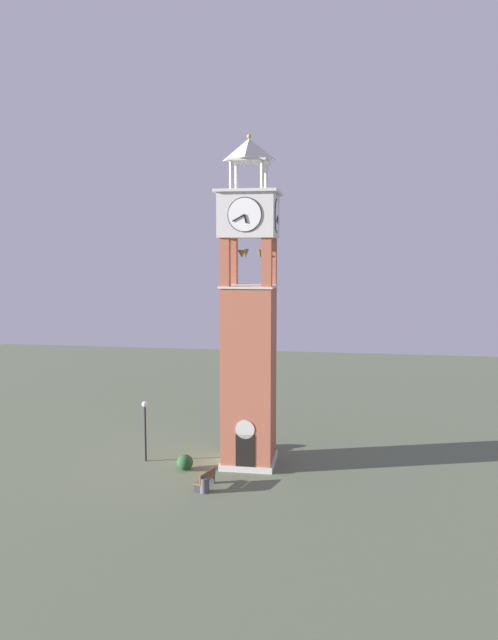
# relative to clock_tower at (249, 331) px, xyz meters

# --- Properties ---
(ground) EXTENTS (80.00, 80.00, 0.00)m
(ground) POSITION_rel_clock_tower_xyz_m (-0.00, 0.00, -8.06)
(ground) COLOR #5B664C
(clock_tower) EXTENTS (3.53, 3.53, 19.26)m
(clock_tower) POSITION_rel_clock_tower_xyz_m (0.00, 0.00, 0.00)
(clock_tower) COLOR #AD5B42
(clock_tower) RESTS_ON ground
(park_bench) EXTENTS (0.90, 1.66, 0.95)m
(park_bench) POSITION_rel_clock_tower_xyz_m (-1.74, -4.02, -7.58)
(park_bench) COLOR brown
(park_bench) RESTS_ON ground
(lamp_post) EXTENTS (0.36, 0.36, 3.72)m
(lamp_post) POSITION_rel_clock_tower_xyz_m (-6.27, -0.55, -5.47)
(lamp_post) COLOR black
(lamp_post) RESTS_ON ground
(trash_bin) EXTENTS (0.52, 0.52, 0.80)m
(trash_bin) POSITION_rel_clock_tower_xyz_m (-1.67, -4.60, -7.66)
(trash_bin) COLOR #4C4C51
(trash_bin) RESTS_ON ground
(shrub_near_entry) EXTENTS (0.96, 0.96, 1.00)m
(shrub_near_entry) POSITION_rel_clock_tower_xyz_m (-1.40, 1.83, -7.56)
(shrub_near_entry) COLOR #234C28
(shrub_near_entry) RESTS_ON ground
(shrub_left_of_tower) EXTENTS (0.96, 0.96, 0.89)m
(shrub_left_of_tower) POSITION_rel_clock_tower_xyz_m (-3.54, -1.57, -7.62)
(shrub_left_of_tower) COLOR #234C28
(shrub_left_of_tower) RESTS_ON ground
(shrub_behind_bench) EXTENTS (1.05, 1.05, 1.09)m
(shrub_behind_bench) POSITION_rel_clock_tower_xyz_m (-0.94, 2.54, -7.52)
(shrub_behind_bench) COLOR #234C28
(shrub_behind_bench) RESTS_ON ground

